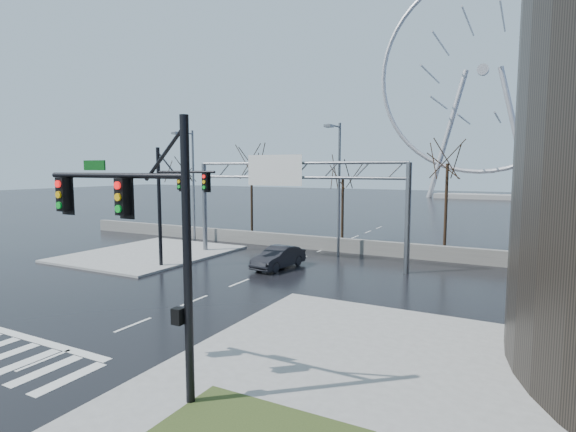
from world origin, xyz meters
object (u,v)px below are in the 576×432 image
Objects in this scene: signal_mast_far at (172,196)px; ferris_wheel at (483,79)px; sign_gantry at (289,189)px; signal_mast_near at (148,230)px; car at (278,257)px.

ferris_wheel is at bearing 82.80° from signal_mast_far.
signal_mast_far is 0.16× the size of ferris_wheel.
ferris_wheel is (5.38, 80.04, 20.95)m from sign_gantry.
signal_mast_near is at bearing -49.74° from signal_mast_far.
sign_gantry reaches higher than car.
sign_gantry is at bearing -93.84° from ferris_wheel.
signal_mast_far is at bearing 130.26° from signal_mast_near.
car is at bearing -78.87° from sign_gantry.
car is (-4.89, -82.53, -25.41)m from ferris_wheel.
car is (5.98, 3.51, -4.10)m from signal_mast_far.
ferris_wheel is 86.49m from car.
signal_mast_far is (-11.01, 13.00, -0.04)m from signal_mast_near.
sign_gantry is 0.32× the size of ferris_wheel.
signal_mast_near is 17.75m from car.
ferris_wheel is at bearing 86.16° from sign_gantry.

